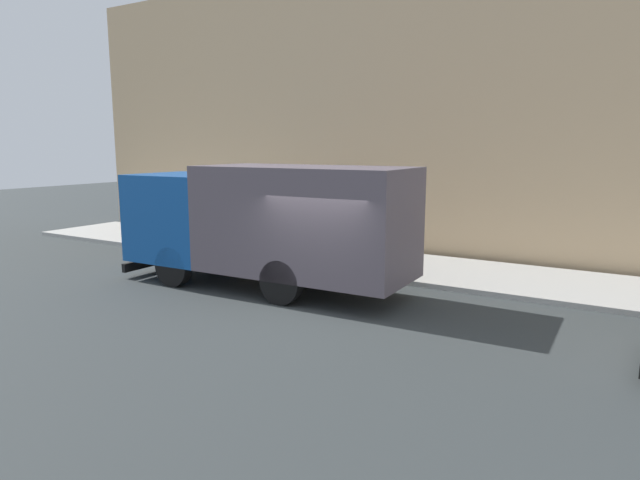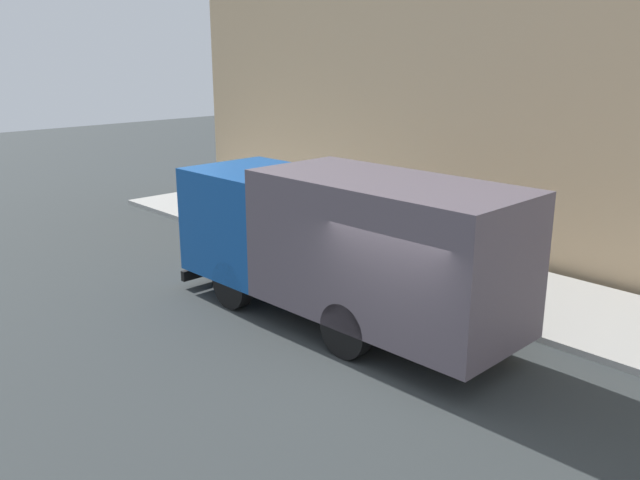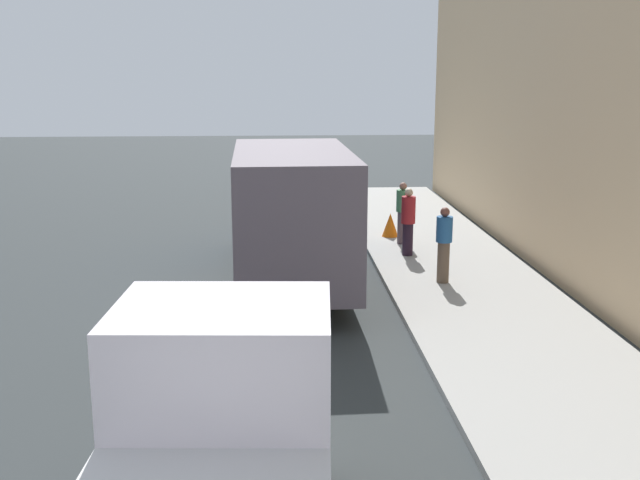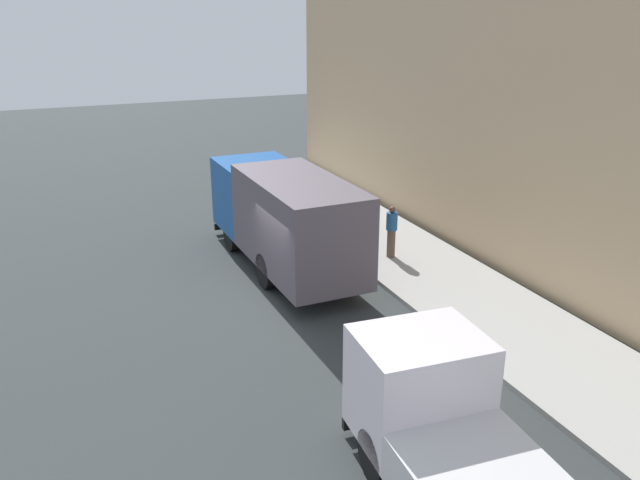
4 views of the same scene
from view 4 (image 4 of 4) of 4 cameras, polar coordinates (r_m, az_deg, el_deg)
name	(u,v)px [view 4 (image 4 of 4)]	position (r m, az deg, el deg)	size (l,w,h in m)	color
ground	(280,300)	(18.43, -3.45, -5.18)	(80.00, 80.00, 0.00)	#323738
sidewalk	(429,271)	(20.36, 9.40, -2.70)	(3.62, 30.00, 0.13)	#ADACA6
building_facade	(505,113)	(20.42, 15.75, 10.59)	(0.50, 30.00, 9.50)	#D4B082
large_utility_truck	(284,215)	(19.98, -3.14, 2.20)	(2.54, 7.81, 3.10)	#1450A3
small_flatbed_truck	(455,446)	(11.23, 11.67, -17.06)	(2.55, 5.78, 2.43)	white
pedestrian_walking	(334,200)	(24.02, 1.26, 3.48)	(0.41, 0.41, 1.65)	#584449
pedestrian_standing	(348,209)	(22.86, 2.42, 2.66)	(0.46, 0.46, 1.70)	black
pedestrian_third	(392,230)	(20.89, 6.22, 0.83)	(0.47, 0.47, 1.68)	brown
traffic_cone_orange	(320,208)	(24.91, 0.01, 2.77)	(0.46, 0.46, 0.65)	orange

